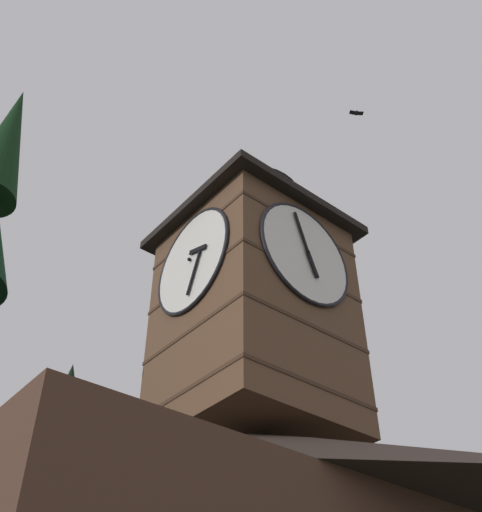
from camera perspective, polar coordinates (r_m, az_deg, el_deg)
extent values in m
pyramid|color=#2D231E|center=(14.47, 2.48, -20.80)|extent=(14.89, 10.35, 2.91)
cube|color=brown|center=(17.03, 1.16, -6.71)|extent=(4.10, 4.10, 6.25)
cube|color=#432E20|center=(15.89, 1.27, -13.98)|extent=(4.14, 4.14, 0.10)
cube|color=#432E20|center=(16.61, 1.20, -9.09)|extent=(4.14, 4.14, 0.10)
cube|color=#432E20|center=(17.44, 1.13, -4.63)|extent=(4.14, 4.14, 0.10)
cube|color=#432E20|center=(18.36, 1.07, -0.59)|extent=(4.14, 4.14, 0.10)
cylinder|color=white|center=(16.57, 5.74, 0.19)|extent=(2.99, 0.10, 2.99)
torus|color=black|center=(16.56, 5.79, 0.23)|extent=(3.09, 0.10, 3.09)
cube|color=black|center=(16.38, 6.39, -0.77)|extent=(0.38, 0.04, 0.74)
cube|color=black|center=(16.79, 5.38, 2.16)|extent=(0.45, 0.04, 1.19)
sphere|color=black|center=(16.51, 6.00, 0.38)|extent=(0.10, 0.10, 0.10)
cylinder|color=white|center=(16.77, -4.33, -0.44)|extent=(0.10, 2.99, 2.99)
torus|color=black|center=(16.76, -4.40, -0.41)|extent=(0.10, 3.09, 3.09)
cube|color=black|center=(16.56, -3.87, 0.59)|extent=(0.04, 0.75, 0.34)
cube|color=black|center=(16.22, -4.24, -1.49)|extent=(0.04, 0.53, 1.17)
sphere|color=black|center=(16.72, -4.64, -0.30)|extent=(0.10, 0.10, 0.10)
cube|color=black|center=(18.96, 1.04, 1.63)|extent=(4.80, 4.80, 0.25)
cylinder|color=tan|center=(19.49, 1.01, 3.45)|extent=(2.75, 2.75, 1.37)
cylinder|color=#2D2319|center=(19.19, 1.03, 2.44)|extent=(2.81, 2.81, 0.10)
cylinder|color=#2D2319|center=(19.49, 1.01, 3.45)|extent=(2.81, 2.81, 0.10)
cylinder|color=#2D2319|center=(19.80, 1.00, 4.43)|extent=(2.81, 2.81, 0.10)
cone|color=#384251|center=(20.34, 0.97, 6.02)|extent=(3.05, 3.05, 1.09)
sphere|color=#424C5B|center=(20.80, 0.95, 7.28)|extent=(0.16, 0.16, 0.16)
cone|color=black|center=(20.69, -16.58, -18.90)|extent=(2.87, 2.87, 3.24)
cone|color=black|center=(21.57, -15.41, -12.96)|extent=(1.69, 1.69, 3.20)
cone|color=black|center=(20.81, -20.16, 9.59)|extent=(1.62, 1.62, 4.82)
ellipsoid|color=black|center=(22.97, 10.24, 12.42)|extent=(0.21, 0.24, 0.12)
cube|color=black|center=(23.00, 10.53, 12.38)|extent=(0.28, 0.25, 0.06)
cube|color=black|center=(22.94, 9.95, 12.47)|extent=(0.28, 0.25, 0.06)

